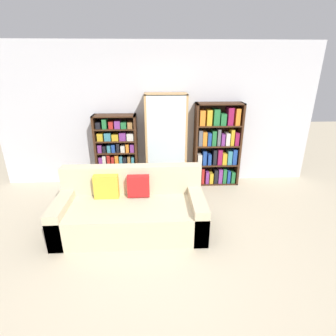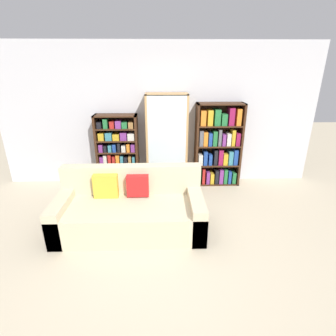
{
  "view_description": "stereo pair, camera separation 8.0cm",
  "coord_description": "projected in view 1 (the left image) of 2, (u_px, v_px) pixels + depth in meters",
  "views": [
    {
      "loc": [
        -0.06,
        -2.76,
        2.3
      ],
      "look_at": [
        0.15,
        1.33,
        0.66
      ],
      "focal_mm": 28.0,
      "sensor_mm": 36.0,
      "label": 1
    },
    {
      "loc": [
        0.02,
        -2.77,
        2.3
      ],
      "look_at": [
        0.15,
        1.33,
        0.66
      ],
      "focal_mm": 28.0,
      "sensor_mm": 36.0,
      "label": 2
    }
  ],
  "objects": [
    {
      "name": "bookshelf_right",
      "position": [
        217.0,
        146.0,
        5.16
      ],
      "size": [
        0.9,
        0.32,
        1.62
      ],
      "color": "#3D2314",
      "rests_on": "ground"
    },
    {
      "name": "ground_plane",
      "position": [
        162.0,
        253.0,
        3.42
      ],
      "size": [
        16.0,
        16.0,
        0.0
      ],
      "primitive_type": "plane",
      "color": "beige"
    },
    {
      "name": "display_cabinet",
      "position": [
        166.0,
        142.0,
        5.06
      ],
      "size": [
        0.79,
        0.36,
        1.8
      ],
      "color": "tan",
      "rests_on": "ground"
    },
    {
      "name": "wine_bottle",
      "position": [
        193.0,
        186.0,
        4.96
      ],
      "size": [
        0.07,
        0.07,
        0.34
      ],
      "color": "black",
      "rests_on": "ground"
    },
    {
      "name": "bookshelf_left",
      "position": [
        117.0,
        152.0,
        5.11
      ],
      "size": [
        0.8,
        0.32,
        1.42
      ],
      "color": "#3D2314",
      "rests_on": "ground"
    },
    {
      "name": "couch",
      "position": [
        131.0,
        210.0,
        3.85
      ],
      "size": [
        2.11,
        0.97,
        0.87
      ],
      "color": "beige",
      "rests_on": "ground"
    },
    {
      "name": "wall_back",
      "position": [
        158.0,
        116.0,
        5.09
      ],
      "size": [
        6.15,
        0.06,
        2.7
      ],
      "color": "silver",
      "rests_on": "ground"
    }
  ]
}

